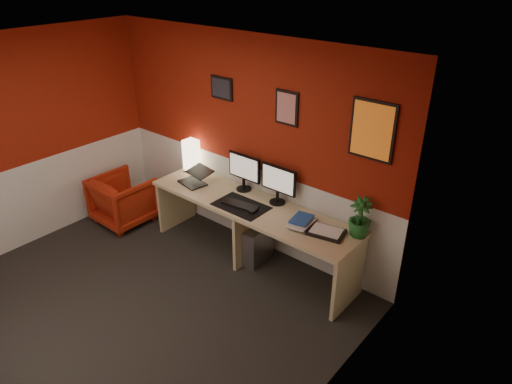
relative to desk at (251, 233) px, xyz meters
name	(u,v)px	position (x,y,z in m)	size (l,w,h in m)	color
ground	(135,308)	(-0.36, -1.41, -0.36)	(4.00, 3.50, 0.01)	black
ceiling	(96,58)	(-0.36, -1.41, 2.13)	(4.00, 3.50, 0.01)	white
wall_back	(246,144)	(-0.36, 0.34, 0.89)	(4.00, 0.01, 2.50)	maroon
wall_left	(12,147)	(-2.36, -1.41, 0.89)	(0.01, 3.50, 2.50)	maroon
wall_right	(304,294)	(1.64, -1.41, 0.89)	(0.01, 3.50, 2.50)	maroon
wainscot_back	(246,202)	(-0.36, 0.34, 0.14)	(4.00, 0.01, 1.00)	silver
wainscot_left	(28,205)	(-2.36, -1.41, 0.14)	(0.01, 3.50, 1.00)	silver
wainscot_right	(298,375)	(1.63, -1.41, 0.14)	(0.01, 3.50, 1.00)	silver
desk	(251,233)	(0.00, 0.00, 0.00)	(2.60, 0.65, 0.73)	tan
shoji_lamp	(192,157)	(-1.14, 0.20, 0.56)	(0.16, 0.16, 0.40)	#FFE5B2
laptop	(192,175)	(-0.88, -0.05, 0.47)	(0.33, 0.23, 0.22)	black
monitor_left	(244,167)	(-0.30, 0.23, 0.66)	(0.45, 0.06, 0.58)	black
monitor_right	(278,179)	(0.20, 0.23, 0.66)	(0.45, 0.06, 0.58)	black
desk_mat	(241,206)	(-0.06, -0.09, 0.37)	(0.60, 0.38, 0.01)	black
keyboard	(240,205)	(-0.08, -0.09, 0.38)	(0.42, 0.14, 0.02)	black
mouse	(253,211)	(0.13, -0.11, 0.39)	(0.06, 0.10, 0.03)	black
book_bottom	(293,220)	(0.57, 0.01, 0.38)	(0.22, 0.29, 0.03)	#214B99
book_middle	(291,219)	(0.57, -0.02, 0.40)	(0.22, 0.30, 0.02)	silver
book_top	(293,217)	(0.57, 0.00, 0.43)	(0.19, 0.26, 0.02)	#214B99
zen_tray	(326,232)	(0.96, 0.03, 0.38)	(0.35, 0.25, 0.03)	black
potted_plant	(360,217)	(1.22, 0.21, 0.57)	(0.23, 0.23, 0.41)	#19591E
pc_tower	(257,243)	(0.06, 0.04, -0.14)	(0.20, 0.45, 0.45)	#99999E
armchair	(124,200)	(-1.86, -0.40, -0.04)	(0.68, 0.70, 0.64)	#AD220C
art_left	(222,88)	(-0.70, 0.33, 1.49)	(0.32, 0.02, 0.26)	black
art_center	(287,108)	(0.21, 0.33, 1.44)	(0.28, 0.02, 0.36)	red
art_right	(372,130)	(1.18, 0.33, 1.42)	(0.44, 0.02, 0.56)	orange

